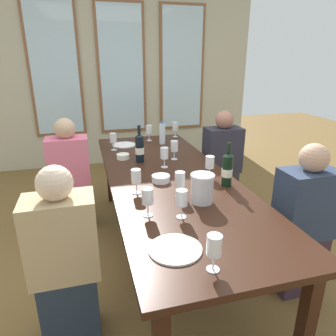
% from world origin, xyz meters
% --- Properties ---
extents(ground_plane, '(12.00, 12.00, 0.00)m').
position_xyz_m(ground_plane, '(0.00, 0.00, 0.00)').
color(ground_plane, brown).
extents(back_wall_with_windows, '(4.15, 0.10, 2.90)m').
position_xyz_m(back_wall_with_windows, '(0.00, 2.69, 1.45)').
color(back_wall_with_windows, '#B8B297').
rests_on(back_wall_with_windows, ground).
extents(dining_table, '(0.95, 2.64, 0.74)m').
position_xyz_m(dining_table, '(0.00, 0.00, 0.68)').
color(dining_table, black).
rests_on(dining_table, ground).
extents(white_plate_0, '(0.27, 0.27, 0.01)m').
position_xyz_m(white_plate_0, '(-0.24, -0.97, 0.74)').
color(white_plate_0, white).
rests_on(white_plate_0, dining_table).
extents(white_plate_1, '(0.25, 0.25, 0.01)m').
position_xyz_m(white_plate_1, '(-0.23, 0.98, 0.74)').
color(white_plate_1, white).
rests_on(white_plate_1, dining_table).
extents(metal_pitcher, '(0.16, 0.16, 0.19)m').
position_xyz_m(metal_pitcher, '(0.07, -0.51, 0.84)').
color(metal_pitcher, silver).
rests_on(metal_pitcher, dining_table).
extents(wine_bottle_0, '(0.08, 0.08, 0.32)m').
position_xyz_m(wine_bottle_0, '(0.35, -0.30, 0.86)').
color(wine_bottle_0, black).
rests_on(wine_bottle_0, dining_table).
extents(wine_bottle_1, '(0.08, 0.08, 0.33)m').
position_xyz_m(wine_bottle_1, '(-0.16, 0.40, 0.87)').
color(wine_bottle_1, black).
rests_on(wine_bottle_1, dining_table).
extents(tasting_bowl_0, '(0.12, 0.12, 0.05)m').
position_xyz_m(tasting_bowl_0, '(-0.30, 0.52, 0.76)').
color(tasting_bowl_0, white).
rests_on(tasting_bowl_0, dining_table).
extents(tasting_bowl_1, '(0.14, 0.14, 0.05)m').
position_xyz_m(tasting_bowl_1, '(-0.10, -0.11, 0.76)').
color(tasting_bowl_1, white).
rests_on(tasting_bowl_1, dining_table).
extents(water_bottle, '(0.06, 0.06, 0.24)m').
position_xyz_m(water_bottle, '(0.19, 0.95, 0.85)').
color(water_bottle, white).
rests_on(water_bottle, dining_table).
extents(wine_glass_0, '(0.07, 0.07, 0.17)m').
position_xyz_m(wine_glass_0, '(-0.12, -1.16, 0.86)').
color(wine_glass_0, white).
rests_on(wine_glass_0, dining_table).
extents(wine_glass_1, '(0.07, 0.07, 0.17)m').
position_xyz_m(wine_glass_1, '(0.08, 1.11, 0.86)').
color(wine_glass_1, white).
rests_on(wine_glass_1, dining_table).
extents(wine_glass_2, '(0.07, 0.07, 0.17)m').
position_xyz_m(wine_glass_2, '(-0.35, 0.84, 0.86)').
color(wine_glass_2, white).
rests_on(wine_glass_2, dining_table).
extents(wine_glass_3, '(0.07, 0.07, 0.17)m').
position_xyz_m(wine_glass_3, '(0.29, -0.12, 0.86)').
color(wine_glass_3, white).
rests_on(wine_glass_3, dining_table).
extents(wine_glass_4, '(0.07, 0.07, 0.17)m').
position_xyz_m(wine_glass_4, '(-0.30, -0.60, 0.86)').
color(wine_glass_4, white).
rests_on(wine_glass_4, dining_table).
extents(wine_glass_5, '(0.07, 0.07, 0.17)m').
position_xyz_m(wine_glass_5, '(-0.11, -0.67, 0.86)').
color(wine_glass_5, white).
rests_on(wine_glass_5, dining_table).
extents(wine_glass_6, '(0.07, 0.07, 0.17)m').
position_xyz_m(wine_glass_6, '(0.01, 0.20, 0.86)').
color(wine_glass_6, white).
rests_on(wine_glass_6, dining_table).
extents(wine_glass_7, '(0.07, 0.07, 0.17)m').
position_xyz_m(wine_glass_7, '(0.16, 0.38, 0.86)').
color(wine_glass_7, white).
rests_on(wine_glass_7, dining_table).
extents(wine_glass_8, '(0.07, 0.07, 0.17)m').
position_xyz_m(wine_glass_8, '(-0.04, -0.39, 0.86)').
color(wine_glass_8, white).
rests_on(wine_glass_8, dining_table).
extents(wine_glass_9, '(0.07, 0.07, 0.17)m').
position_xyz_m(wine_glass_9, '(0.41, 1.20, 0.86)').
color(wine_glass_9, white).
rests_on(wine_glass_9, dining_table).
extents(wine_glass_10, '(0.07, 0.07, 0.17)m').
position_xyz_m(wine_glass_10, '(-0.31, -0.27, 0.86)').
color(wine_glass_10, white).
rests_on(wine_glass_10, dining_table).
extents(seated_person_0, '(0.38, 0.24, 1.11)m').
position_xyz_m(seated_person_0, '(-0.79, 0.71, 0.53)').
color(seated_person_0, '#2D2735').
rests_on(seated_person_0, ground).
extents(seated_person_1, '(0.38, 0.24, 1.11)m').
position_xyz_m(seated_person_1, '(0.79, 0.70, 0.53)').
color(seated_person_1, '#322F2D').
rests_on(seated_person_1, ground).
extents(seated_person_2, '(0.38, 0.24, 1.11)m').
position_xyz_m(seated_person_2, '(-0.79, -0.63, 0.53)').
color(seated_person_2, '#212D3C').
rests_on(seated_person_2, ground).
extents(seated_person_3, '(0.38, 0.24, 1.11)m').
position_xyz_m(seated_person_3, '(0.79, -0.63, 0.53)').
color(seated_person_3, '#372530').
rests_on(seated_person_3, ground).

